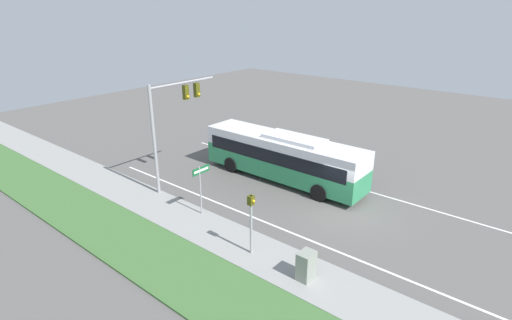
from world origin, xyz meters
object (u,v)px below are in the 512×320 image
at_px(bus, 283,155).
at_px(street_sign, 201,182).
at_px(utility_cabinet, 306,266).
at_px(signal_gantry, 172,115).
at_px(pedestrian_signal, 251,215).

height_order(bus, street_sign, bus).
xyz_separation_m(bus, utility_cabinet, (-8.09, -7.02, -0.99)).
distance_m(bus, signal_gantry, 7.67).
xyz_separation_m(pedestrian_signal, utility_cabinet, (0.01, -3.01, -1.35)).
bearing_deg(signal_gantry, utility_cabinet, -103.54).
xyz_separation_m(signal_gantry, pedestrian_signal, (-2.82, -8.66, -2.70)).
distance_m(signal_gantry, street_sign, 5.16).
bearing_deg(street_sign, utility_cabinet, -99.10).
xyz_separation_m(pedestrian_signal, street_sign, (1.23, 4.62, -0.08)).
relative_size(pedestrian_signal, street_sign, 1.05).
height_order(pedestrian_signal, utility_cabinet, pedestrian_signal).
bearing_deg(utility_cabinet, street_sign, 80.90).
bearing_deg(utility_cabinet, signal_gantry, 76.46).
relative_size(bus, utility_cabinet, 8.95).
relative_size(bus, street_sign, 3.91).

